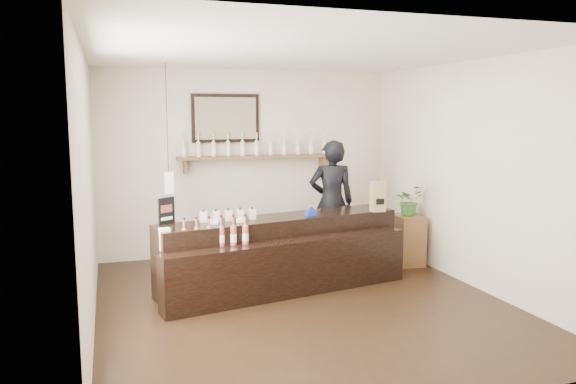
{
  "coord_description": "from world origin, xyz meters",
  "views": [
    {
      "loc": [
        -2.05,
        -5.85,
        2.15
      ],
      "look_at": [
        0.06,
        0.7,
        1.19
      ],
      "focal_mm": 35.0,
      "sensor_mm": 36.0,
      "label": 1
    }
  ],
  "objects": [
    {
      "name": "ground",
      "position": [
        0.0,
        0.0,
        0.0
      ],
      "size": [
        5.0,
        5.0,
        0.0
      ],
      "primitive_type": "plane",
      "color": "black",
      "rests_on": "ground"
    },
    {
      "name": "shopkeeper",
      "position": [
        0.99,
        1.55,
        1.0
      ],
      "size": [
        0.82,
        0.62,
        2.01
      ],
      "primitive_type": "imported",
      "rotation": [
        0.0,
        0.0,
        2.93
      ],
      "color": "black",
      "rests_on": "ground"
    },
    {
      "name": "paper_bag",
      "position": [
        1.29,
        0.68,
        1.07
      ],
      "size": [
        0.19,
        0.15,
        0.39
      ],
      "color": "olive",
      "rests_on": "counter"
    },
    {
      "name": "counter",
      "position": [
        -0.04,
        0.58,
        0.41
      ],
      "size": [
        3.19,
        1.41,
        1.03
      ],
      "color": "black",
      "rests_on": "ground"
    },
    {
      "name": "side_cabinet",
      "position": [
        2.0,
        1.11,
        0.36
      ],
      "size": [
        0.4,
        0.52,
        0.71
      ],
      "color": "brown",
      "rests_on": "ground"
    },
    {
      "name": "room_shell",
      "position": [
        0.0,
        0.0,
        1.7
      ],
      "size": [
        5.0,
        5.0,
        5.0
      ],
      "color": "beige",
      "rests_on": "ground"
    },
    {
      "name": "back_wall_decor",
      "position": [
        -0.15,
        2.37,
        1.76
      ],
      "size": [
        2.66,
        0.96,
        1.69
      ],
      "color": "brown",
      "rests_on": "ground"
    },
    {
      "name": "promo_sign",
      "position": [
        -1.43,
        0.67,
        1.03
      ],
      "size": [
        0.2,
        0.13,
        0.31
      ],
      "color": "black",
      "rests_on": "counter"
    },
    {
      "name": "potted_plant",
      "position": [
        2.0,
        1.11,
        0.93
      ],
      "size": [
        0.47,
        0.43,
        0.43
      ],
      "primitive_type": "imported",
      "rotation": [
        0.0,
        0.0,
        0.28
      ],
      "color": "#3C702C",
      "rests_on": "side_cabinet"
    },
    {
      "name": "tape_dispenser",
      "position": [
        0.34,
        0.64,
        0.92
      ],
      "size": [
        0.15,
        0.09,
        0.12
      ],
      "color": "#182FAA",
      "rests_on": "counter"
    }
  ]
}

